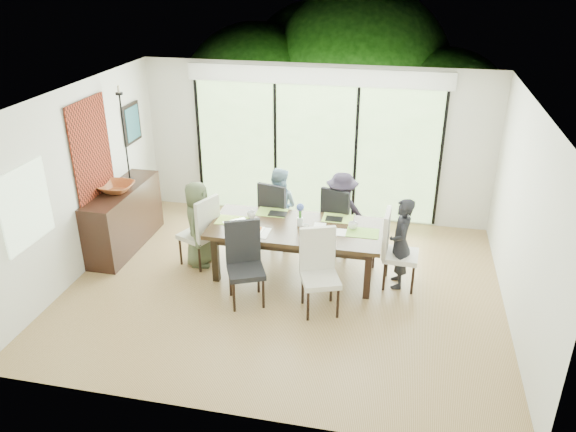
% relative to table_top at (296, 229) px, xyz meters
% --- Properties ---
extents(floor, '(6.00, 5.00, 0.01)m').
position_rel_table_top_xyz_m(floor, '(-0.08, -0.41, -0.74)').
color(floor, brown).
rests_on(floor, ground).
extents(ceiling, '(6.00, 5.00, 0.01)m').
position_rel_table_top_xyz_m(ceiling, '(-0.08, -0.41, 1.97)').
color(ceiling, white).
rests_on(ceiling, wall_back).
extents(wall_back, '(6.00, 0.02, 2.70)m').
position_rel_table_top_xyz_m(wall_back, '(-0.08, 2.10, 0.61)').
color(wall_back, beige).
rests_on(wall_back, floor).
extents(wall_front, '(6.00, 0.02, 2.70)m').
position_rel_table_top_xyz_m(wall_front, '(-0.08, -2.92, 0.61)').
color(wall_front, silver).
rests_on(wall_front, floor).
extents(wall_left, '(0.02, 5.00, 2.70)m').
position_rel_table_top_xyz_m(wall_left, '(-3.09, -0.41, 0.61)').
color(wall_left, white).
rests_on(wall_left, floor).
extents(wall_right, '(0.02, 5.00, 2.70)m').
position_rel_table_top_xyz_m(wall_right, '(2.93, -0.41, 0.61)').
color(wall_right, silver).
rests_on(wall_right, floor).
extents(glass_doors, '(4.20, 0.02, 2.30)m').
position_rel_table_top_xyz_m(glass_doors, '(-0.08, 2.06, 0.46)').
color(glass_doors, '#598C3F').
rests_on(glass_doors, wall_back).
extents(blinds_header, '(4.40, 0.06, 0.28)m').
position_rel_table_top_xyz_m(blinds_header, '(-0.08, 2.05, 1.76)').
color(blinds_header, white).
rests_on(blinds_header, wall_back).
extents(mullion_a, '(0.05, 0.04, 2.30)m').
position_rel_table_top_xyz_m(mullion_a, '(-2.18, 2.05, 0.46)').
color(mullion_a, black).
rests_on(mullion_a, wall_back).
extents(mullion_b, '(0.05, 0.04, 2.30)m').
position_rel_table_top_xyz_m(mullion_b, '(-0.78, 2.05, 0.46)').
color(mullion_b, black).
rests_on(mullion_b, wall_back).
extents(mullion_c, '(0.05, 0.04, 2.30)m').
position_rel_table_top_xyz_m(mullion_c, '(0.62, 2.05, 0.46)').
color(mullion_c, black).
rests_on(mullion_c, wall_back).
extents(mullion_d, '(0.05, 0.04, 2.30)m').
position_rel_table_top_xyz_m(mullion_d, '(2.02, 2.05, 0.46)').
color(mullion_d, black).
rests_on(mullion_d, wall_back).
extents(side_window, '(0.02, 0.90, 1.00)m').
position_rel_table_top_xyz_m(side_window, '(-3.05, -1.61, 0.76)').
color(side_window, '#8CAD7F').
rests_on(side_window, wall_left).
extents(deck, '(6.00, 1.80, 0.10)m').
position_rel_table_top_xyz_m(deck, '(-0.08, 2.99, -0.79)').
color(deck, brown).
rests_on(deck, ground).
extents(rail_top, '(6.00, 0.08, 0.06)m').
position_rel_table_top_xyz_m(rail_top, '(-0.08, 3.79, -0.19)').
color(rail_top, brown).
rests_on(rail_top, deck).
extents(foliage_left, '(3.20, 3.20, 3.20)m').
position_rel_table_top_xyz_m(foliage_left, '(-1.88, 4.79, 0.70)').
color(foliage_left, '#14380F').
rests_on(foliage_left, ground).
extents(foliage_mid, '(4.00, 4.00, 4.00)m').
position_rel_table_top_xyz_m(foliage_mid, '(0.32, 5.39, 1.06)').
color(foliage_mid, '#14380F').
rests_on(foliage_mid, ground).
extents(foliage_right, '(2.80, 2.80, 2.80)m').
position_rel_table_top_xyz_m(foliage_right, '(2.12, 4.59, 0.52)').
color(foliage_right, '#14380F').
rests_on(foliage_right, ground).
extents(foliage_far, '(3.60, 3.60, 3.60)m').
position_rel_table_top_xyz_m(foliage_far, '(-0.68, 6.09, 0.88)').
color(foliage_far, '#14380F').
rests_on(foliage_far, ground).
extents(table_top, '(2.46, 1.13, 0.06)m').
position_rel_table_top_xyz_m(table_top, '(0.00, 0.00, 0.00)').
color(table_top, black).
rests_on(table_top, floor).
extents(table_apron, '(2.26, 0.92, 0.10)m').
position_rel_table_top_xyz_m(table_apron, '(0.00, -0.00, -0.09)').
color(table_apron, black).
rests_on(table_apron, floor).
extents(table_leg_fl, '(0.09, 0.09, 0.71)m').
position_rel_table_top_xyz_m(table_leg_fl, '(-1.08, -0.43, -0.38)').
color(table_leg_fl, black).
rests_on(table_leg_fl, floor).
extents(table_leg_fr, '(0.09, 0.09, 0.71)m').
position_rel_table_top_xyz_m(table_leg_fr, '(1.08, -0.43, -0.38)').
color(table_leg_fr, black).
rests_on(table_leg_fr, floor).
extents(table_leg_bl, '(0.09, 0.09, 0.71)m').
position_rel_table_top_xyz_m(table_leg_bl, '(-1.08, 0.43, -0.38)').
color(table_leg_bl, black).
rests_on(table_leg_bl, floor).
extents(table_leg_br, '(0.09, 0.09, 0.71)m').
position_rel_table_top_xyz_m(table_leg_br, '(1.08, 0.43, -0.38)').
color(table_leg_br, black).
rests_on(table_leg_br, floor).
extents(chair_left_end, '(0.62, 0.62, 1.13)m').
position_rel_table_top_xyz_m(chair_left_end, '(-1.50, -0.00, -0.17)').
color(chair_left_end, beige).
rests_on(chair_left_end, floor).
extents(chair_right_end, '(0.49, 0.49, 1.13)m').
position_rel_table_top_xyz_m(chair_right_end, '(1.50, -0.00, -0.17)').
color(chair_right_end, silver).
rests_on(chair_right_end, floor).
extents(chair_far_left, '(0.58, 0.58, 1.13)m').
position_rel_table_top_xyz_m(chair_far_left, '(-0.45, 0.85, -0.17)').
color(chair_far_left, black).
rests_on(chair_far_left, floor).
extents(chair_far_right, '(0.61, 0.61, 1.13)m').
position_rel_table_top_xyz_m(chair_far_right, '(0.55, 0.85, -0.17)').
color(chair_far_right, black).
rests_on(chair_far_right, floor).
extents(chair_near_left, '(0.62, 0.62, 1.13)m').
position_rel_table_top_xyz_m(chair_near_left, '(-0.50, -0.87, -0.17)').
color(chair_near_left, black).
rests_on(chair_near_left, floor).
extents(chair_near_right, '(0.61, 0.61, 1.13)m').
position_rel_table_top_xyz_m(chair_near_right, '(0.50, -0.87, -0.17)').
color(chair_near_right, beige).
rests_on(chair_near_right, floor).
extents(person_left_end, '(0.41, 0.63, 1.32)m').
position_rel_table_top_xyz_m(person_left_end, '(-1.48, -0.00, -0.08)').
color(person_left_end, '#495438').
rests_on(person_left_end, floor).
extents(person_right_end, '(0.45, 0.65, 1.32)m').
position_rel_table_top_xyz_m(person_right_end, '(1.48, -0.00, -0.08)').
color(person_right_end, black).
rests_on(person_right_end, floor).
extents(person_far_left, '(0.68, 0.50, 1.32)m').
position_rel_table_top_xyz_m(person_far_left, '(-0.45, 0.83, -0.08)').
color(person_far_left, '#7A9DB1').
rests_on(person_far_left, floor).
extents(person_far_right, '(0.64, 0.43, 1.32)m').
position_rel_table_top_xyz_m(person_far_right, '(0.55, 0.83, -0.08)').
color(person_far_right, '#261F2F').
rests_on(person_far_right, floor).
extents(placemat_left, '(0.45, 0.33, 0.01)m').
position_rel_table_top_xyz_m(placemat_left, '(-0.95, -0.00, 0.03)').
color(placemat_left, '#98B741').
rests_on(placemat_left, table_top).
extents(placemat_right, '(0.45, 0.33, 0.01)m').
position_rel_table_top_xyz_m(placemat_right, '(0.95, -0.00, 0.03)').
color(placemat_right, '#73A83C').
rests_on(placemat_right, table_top).
extents(placemat_far_l, '(0.45, 0.33, 0.01)m').
position_rel_table_top_xyz_m(placemat_far_l, '(-0.45, 0.40, 0.03)').
color(placemat_far_l, '#7EA53B').
rests_on(placemat_far_l, table_top).
extents(placemat_far_r, '(0.45, 0.33, 0.01)m').
position_rel_table_top_xyz_m(placemat_far_r, '(0.55, 0.40, 0.03)').
color(placemat_far_r, '#9AC345').
rests_on(placemat_far_r, table_top).
extents(placemat_paper, '(0.45, 0.33, 0.01)m').
position_rel_table_top_xyz_m(placemat_paper, '(-0.55, -0.30, 0.03)').
color(placemat_paper, white).
rests_on(placemat_paper, table_top).
extents(tablet_far_l, '(0.27, 0.18, 0.01)m').
position_rel_table_top_xyz_m(tablet_far_l, '(-0.35, 0.35, 0.04)').
color(tablet_far_l, black).
rests_on(tablet_far_l, table_top).
extents(tablet_far_r, '(0.25, 0.17, 0.01)m').
position_rel_table_top_xyz_m(tablet_far_r, '(0.50, 0.35, 0.04)').
color(tablet_far_r, black).
rests_on(tablet_far_r, table_top).
extents(papers, '(0.31, 0.23, 0.00)m').
position_rel_table_top_xyz_m(papers, '(0.70, -0.05, 0.03)').
color(papers, white).
rests_on(papers, table_top).
extents(platter_base, '(0.27, 0.27, 0.02)m').
position_rel_table_top_xyz_m(platter_base, '(-0.55, -0.30, 0.05)').
color(platter_base, white).
rests_on(platter_base, table_top).
extents(platter_snacks, '(0.21, 0.21, 0.01)m').
position_rel_table_top_xyz_m(platter_snacks, '(-0.55, -0.30, 0.07)').
color(platter_snacks, orange).
rests_on(platter_snacks, table_top).
extents(vase, '(0.08, 0.08, 0.12)m').
position_rel_table_top_xyz_m(vase, '(0.05, 0.05, 0.09)').
color(vase, silver).
rests_on(vase, table_top).
extents(hyacinth_stems, '(0.04, 0.04, 0.16)m').
position_rel_table_top_xyz_m(hyacinth_stems, '(0.05, 0.05, 0.22)').
color(hyacinth_stems, '#337226').
rests_on(hyacinth_stems, table_top).
extents(hyacinth_blooms, '(0.11, 0.11, 0.11)m').
position_rel_table_top_xyz_m(hyacinth_blooms, '(0.05, 0.05, 0.32)').
color(hyacinth_blooms, '#4458AB').
rests_on(hyacinth_blooms, table_top).
extents(laptop, '(0.40, 0.39, 0.03)m').
position_rel_table_top_xyz_m(laptop, '(-0.85, -0.10, 0.04)').
color(laptop, silver).
rests_on(laptop, table_top).
extents(cup_a, '(0.18, 0.18, 0.10)m').
position_rel_table_top_xyz_m(cup_a, '(-0.70, 0.15, 0.08)').
color(cup_a, white).
rests_on(cup_a, table_top).
extents(cup_b, '(0.12, 0.12, 0.09)m').
position_rel_table_top_xyz_m(cup_b, '(0.15, -0.10, 0.08)').
color(cup_b, white).
rests_on(cup_b, table_top).
extents(cup_c, '(0.13, 0.13, 0.10)m').
position_rel_table_top_xyz_m(cup_c, '(0.80, 0.10, 0.08)').
color(cup_c, white).
rests_on(cup_c, table_top).
extents(book, '(0.18, 0.24, 0.02)m').
position_rel_table_top_xyz_m(book, '(0.25, 0.05, 0.04)').
color(book, white).
rests_on(book, table_top).
extents(sideboard, '(0.50, 1.77, 1.00)m').
position_rel_table_top_xyz_m(sideboard, '(-2.84, 0.28, -0.24)').
color(sideboard, black).
rests_on(sideboard, floor).
extents(bowl, '(0.53, 0.53, 0.13)m').
position_rel_table_top_xyz_m(bowl, '(-2.84, 0.18, 0.32)').
color(bowl, brown).
rests_on(bowl, sideboard).
extents(candlestick_base, '(0.11, 0.11, 0.04)m').
position_rel_table_top_xyz_m(candlestick_base, '(-2.84, 0.63, 0.28)').
color(candlestick_base, black).
rests_on(candlestick_base, sideboard).
extents(candlestick_shaft, '(0.03, 0.03, 1.38)m').
position_rel_table_top_xyz_m(candlestick_shaft, '(-2.84, 0.63, 0.98)').
color(candlestick_shaft, black).
rests_on(candlestick_shaft, sideboard).
extents(candlestick_pan, '(0.11, 0.11, 0.03)m').
position_rel_table_top_xyz_m(candlestick_pan, '(-2.84, 0.63, 1.66)').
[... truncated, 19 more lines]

